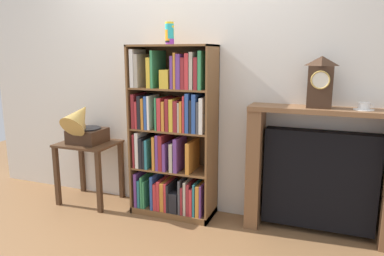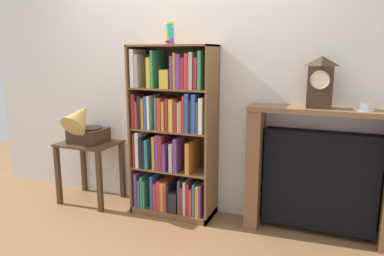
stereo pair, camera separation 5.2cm
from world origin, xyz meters
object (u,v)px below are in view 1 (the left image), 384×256
fireplace_mantel (319,174)px  mantel_clock (320,82)px  cup_stack (170,33)px  bookshelf (172,138)px  gramophone (83,125)px  side_table_left (89,157)px  teacup_with_saucer (364,107)px

fireplace_mantel → mantel_clock: bearing=-147.8°
cup_stack → fireplace_mantel: bearing=3.9°
fireplace_mantel → mantel_clock: 0.77m
bookshelf → gramophone: size_ratio=3.37×
cup_stack → side_table_left: cup_stack is taller
side_table_left → teacup_with_saucer: teacup_with_saucer is taller
bookshelf → teacup_with_saucer: bookshelf is taller
teacup_with_saucer → gramophone: bearing=-176.5°
gramophone → teacup_with_saucer: teacup_with_saucer is taller
cup_stack → side_table_left: 1.53m
gramophone → teacup_with_saucer: (2.53, 0.16, 0.30)m
fireplace_mantel → bookshelf: bearing=-176.9°
gramophone → teacup_with_saucer: size_ratio=3.07×
fireplace_mantel → gramophone: bearing=-175.4°
gramophone → fireplace_mantel: size_ratio=0.40×
fireplace_mantel → teacup_with_saucer: bearing=-4.9°
side_table_left → mantel_clock: bearing=2.3°
mantel_clock → cup_stack: bearing=-177.2°
cup_stack → fireplace_mantel: size_ratio=0.16×
mantel_clock → teacup_with_saucer: 0.38m
bookshelf → cup_stack: cup_stack is taller
mantel_clock → gramophone: bearing=-176.0°
mantel_clock → teacup_with_saucer: (0.33, 0.00, -0.18)m
cup_stack → mantel_clock: bearing=2.8°
mantel_clock → bookshelf: bearing=-178.0°
bookshelf → mantel_clock: size_ratio=3.91×
cup_stack → gramophone: (-0.92, -0.09, -0.87)m
teacup_with_saucer → cup_stack: bearing=-177.7°
bookshelf → teacup_with_saucer: (1.60, 0.05, 0.37)m
gramophone → fireplace_mantel: gramophone is taller
bookshelf → teacup_with_saucer: bearing=1.7°
bookshelf → gramophone: bookshelf is taller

